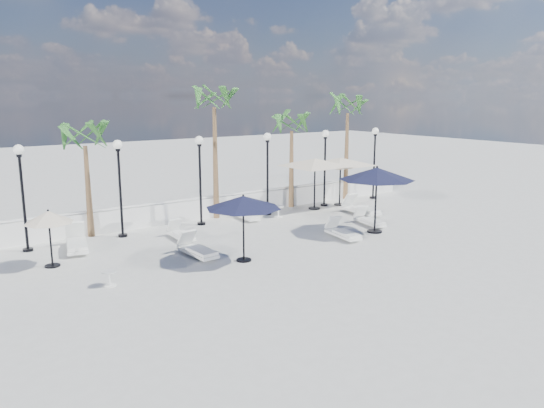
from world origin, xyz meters
TOP-DOWN VIEW (x-y plane):
  - ground at (0.00, 0.00)m, footprint 100.00×100.00m
  - balustrade at (0.00, 7.50)m, footprint 26.00×0.30m
  - lamppost_1 at (-7.00, 6.50)m, footprint 0.36×0.36m
  - lamppost_2 at (-3.50, 6.50)m, footprint 0.36×0.36m
  - lamppost_3 at (0.00, 6.50)m, footprint 0.36×0.36m
  - lamppost_4 at (3.50, 6.50)m, footprint 0.36×0.36m
  - lamppost_5 at (7.00, 6.50)m, footprint 0.36×0.36m
  - lamppost_6 at (10.50, 6.50)m, footprint 0.36×0.36m
  - palm_1 at (-4.50, 7.30)m, footprint 2.60×2.60m
  - palm_2 at (1.20, 7.30)m, footprint 2.60×2.60m
  - palm_3 at (5.50, 7.30)m, footprint 2.60×2.60m
  - palm_4 at (9.20, 7.30)m, footprint 2.60×2.60m
  - lounger_1 at (-5.52, 5.62)m, footprint 1.16×2.27m
  - lounger_2 at (-2.29, 2.42)m, footprint 0.73×1.96m
  - lounger_3 at (2.13, 6.22)m, footprint 0.64×1.69m
  - lounger_4 at (3.51, 1.30)m, footprint 0.83×1.88m
  - lounger_5 at (-1.77, 4.83)m, footprint 0.62×1.70m
  - lounger_6 at (7.15, 4.01)m, footprint 0.77×2.16m
  - lounger_7 at (5.92, 2.24)m, footprint 0.89×1.83m
  - side_table_1 at (-5.75, 1.26)m, footprint 0.48×0.48m
  - side_table_2 at (3.61, 5.78)m, footprint 0.53×0.53m
  - parasol_navy_mid at (-1.23, 1.06)m, footprint 2.56×2.56m
  - parasol_navy_right at (5.20, 1.23)m, footprint 3.06×3.06m
  - parasol_cream_sq_a at (7.78, 6.20)m, footprint 5.33×5.33m
  - parasol_cream_sq_b at (6.11, 6.20)m, footprint 5.39×5.39m
  - parasol_cream_small at (-6.70, 4.15)m, footprint 1.56×1.56m

SIDE VIEW (x-z plane):
  - ground at x=0.00m, z-range 0.00..0.00m
  - lounger_3 at x=2.13m, z-range -0.10..0.52m
  - lounger_5 at x=-1.77m, z-range -0.10..0.52m
  - lounger_7 at x=5.92m, z-range -0.11..0.55m
  - lounger_4 at x=3.51m, z-range -0.11..0.57m
  - lounger_2 at x=-2.29m, z-range -0.12..0.60m
  - lounger_6 at x=7.15m, z-range -0.13..0.67m
  - lounger_1 at x=-5.52m, z-range -0.13..0.68m
  - side_table_1 at x=-5.75m, z-range 0.05..0.51m
  - side_table_2 at x=3.61m, z-range 0.05..0.57m
  - balustrade at x=0.00m, z-range -0.04..0.97m
  - parasol_cream_small at x=-6.70m, z-range 0.68..2.60m
  - parasol_navy_mid at x=-1.23m, z-range 0.87..3.16m
  - parasol_navy_right at x=5.20m, z-range 1.04..3.78m
  - parasol_cream_sq_a at x=7.78m, z-range 1.11..3.73m
  - lamppost_1 at x=-7.00m, z-range 0.57..4.41m
  - lamppost_2 at x=-3.50m, z-range 0.57..4.41m
  - lamppost_3 at x=0.00m, z-range 0.57..4.41m
  - lamppost_4 at x=3.50m, z-range 0.57..4.41m
  - lamppost_5 at x=7.00m, z-range 0.57..4.41m
  - lamppost_6 at x=10.50m, z-range 0.57..4.41m
  - parasol_cream_sq_b at x=6.11m, z-range 1.15..3.85m
  - palm_1 at x=-4.50m, z-range 1.40..6.10m
  - palm_3 at x=5.50m, z-range 1.50..6.40m
  - palm_4 at x=9.20m, z-range 1.88..7.58m
  - palm_2 at x=1.20m, z-range 2.07..8.17m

